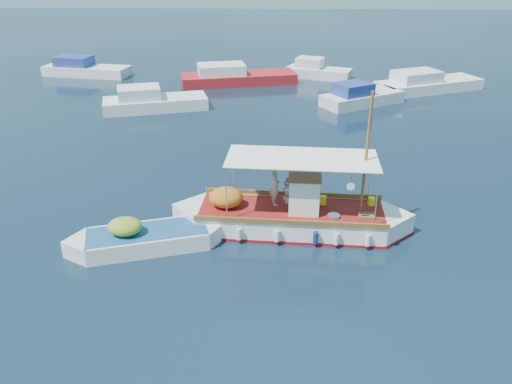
{
  "coord_description": "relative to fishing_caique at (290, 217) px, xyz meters",
  "views": [
    {
      "loc": [
        -0.08,
        -16.44,
        9.81
      ],
      "look_at": [
        -0.69,
        0.0,
        1.78
      ],
      "focal_mm": 35.0,
      "sensor_mm": 36.0,
      "label": 1
    }
  ],
  "objects": [
    {
      "name": "bg_boat_far_w",
      "position": [
        -17.01,
        25.52,
        -0.01
      ],
      "size": [
        7.58,
        3.47,
        1.8
      ],
      "rotation": [
        0.0,
        0.0,
        -0.17
      ],
      "color": "silver",
      "rests_on": "ground"
    },
    {
      "name": "fishing_caique",
      "position": [
        0.0,
        0.0,
        0.0
      ],
      "size": [
        9.32,
        2.98,
        5.69
      ],
      "rotation": [
        0.0,
        0.0,
        -0.06
      ],
      "color": "white",
      "rests_on": "ground"
    },
    {
      "name": "bg_boat_far_n",
      "position": [
        2.86,
        25.51,
        -0.01
      ],
      "size": [
        5.7,
        3.67,
        1.8
      ],
      "rotation": [
        0.0,
        0.0,
        -0.34
      ],
      "color": "silver",
      "rests_on": "ground"
    },
    {
      "name": "bg_boat_nw",
      "position": [
        -8.91,
        15.68,
        -0.01
      ],
      "size": [
        7.24,
        4.22,
        1.8
      ],
      "rotation": [
        0.0,
        0.0,
        0.28
      ],
      "color": "silver",
      "rests_on": "ground"
    },
    {
      "name": "bg_boat_e",
      "position": [
        10.89,
        21.34,
        -0.01
      ],
      "size": [
        8.71,
        5.69,
        1.8
      ],
      "rotation": [
        0.0,
        0.0,
        0.41
      ],
      "color": "silver",
      "rests_on": "ground"
    },
    {
      "name": "dinghy",
      "position": [
        -5.24,
        -1.54,
        -0.2
      ],
      "size": [
        5.69,
        2.83,
        1.45
      ],
      "rotation": [
        0.0,
        0.0,
        0.29
      ],
      "color": "white",
      "rests_on": "ground"
    },
    {
      "name": "bg_boat_ne",
      "position": [
        5.31,
        17.39,
        -0.01
      ],
      "size": [
        6.17,
        4.93,
        1.8
      ],
      "rotation": [
        0.0,
        0.0,
        0.55
      ],
      "color": "silver",
      "rests_on": "ground"
    },
    {
      "name": "bg_boat_n",
      "position": [
        -3.87,
        23.11,
        -0.01
      ],
      "size": [
        9.54,
        4.85,
        1.8
      ],
      "rotation": [
        0.0,
        0.0,
        0.24
      ],
      "color": "#AA1C1F",
      "rests_on": "ground"
    },
    {
      "name": "ground",
      "position": [
        -0.59,
        -0.46,
        -0.5
      ],
      "size": [
        160.0,
        160.0,
        0.0
      ],
      "primitive_type": "plane",
      "color": "black",
      "rests_on": "ground"
    }
  ]
}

